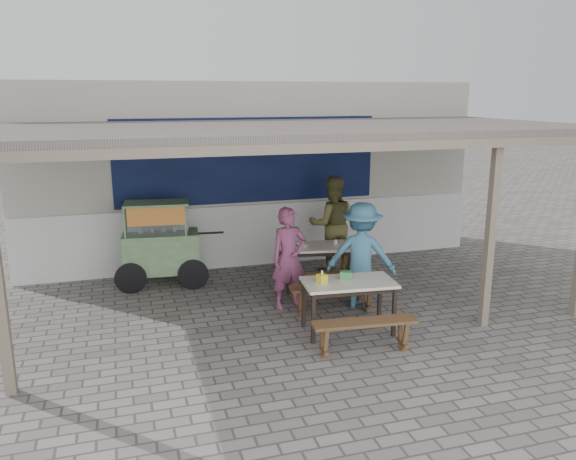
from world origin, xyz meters
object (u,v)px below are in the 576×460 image
Objects in this scene: condiment_jar at (336,242)px; condiment_bowl at (302,245)px; table_right at (349,287)px; patron_wall_side at (332,224)px; bench_left_street at (327,280)px; bench_left_wall at (314,258)px; bench_right_street at (364,329)px; patron_street_side at (289,258)px; bench_right_wall at (334,292)px; tissue_box at (322,278)px; patron_right_table at (361,255)px; donation_box at (346,275)px; vendor_cart at (160,241)px; table_left at (320,250)px.

condiment_jar is 0.60m from condiment_bowl.
table_right is 0.73× the size of patron_wall_side.
bench_left_street is 1.00× the size of bench_left_wall.
bench_left_wall is 3.25m from bench_right_street.
patron_street_side is at bearing 109.05° from bench_right_street.
bench_right_wall is 11.65× the size of tissue_box.
patron_wall_side is at bearing 73.21° from condiment_jar.
bench_right_street is 3.54m from patron_wall_side.
patron_street_side is 0.96× the size of patron_right_table.
bench_right_street is 1.96m from patron_street_side.
donation_box reaches higher than condiment_bowl.
patron_right_table is at bearing -88.70° from condiment_jar.
bench_left_street is 1.29m from bench_left_wall.
vendor_cart is at bearing 135.53° from table_right.
tissue_box is (-0.45, -0.65, 0.48)m from bench_right_wall.
patron_wall_side is at bearing 79.08° from table_right.
patron_right_table is (2.92, -1.93, 0.03)m from vendor_cart.
condiment_bowl is (-0.60, 0.01, -0.01)m from condiment_jar.
patron_street_side reaches higher than condiment_bowl.
condiment_bowl is at bearing -115.05° from bench_left_wall.
condiment_bowl is (-0.12, 1.20, 0.44)m from bench_right_wall.
patron_street_side reaches higher than bench_right_street.
bench_left_street is at bearing -26.09° from vendor_cart.
patron_street_side is at bearing -127.32° from table_left.
patron_street_side reaches higher than table_right.
condiment_jar reaches higher than bench_left_wall.
vendor_cart is (-2.41, 2.10, 0.47)m from bench_right_wall.
bench_right_wall is 1.37m from condiment_jar.
patron_wall_side is 15.21× the size of tissue_box.
condiment_bowl is (-0.05, 1.81, -0.03)m from donation_box.
vendor_cart is at bearing 125.59° from tissue_box.
patron_right_table is (0.64, 1.57, 0.50)m from bench_right_street.
vendor_cart is 3.38m from tissue_box.
bench_left_street is at bearing 88.16° from table_right.
bench_right_street is at bearing -85.27° from patron_street_side.
patron_right_table is at bearing 93.01° from patron_wall_side.
condiment_jar is at bearing 83.05° from patron_wall_side.
patron_wall_side is (0.79, 2.69, 0.24)m from table_right.
bench_left_street is 1.96m from bench_right_street.
tissue_box is at bearing -91.88° from patron_street_side.
tissue_box is at bearing -173.29° from donation_box.
condiment_bowl is at bearing 79.92° from tissue_box.
vendor_cart is 3.58m from donation_box.
bench_left_wall is at bearing 90.00° from table_left.
bench_left_street is 0.88m from condiment_jar.
patron_wall_side is (0.73, 1.99, 0.57)m from bench_right_wall.
bench_left_wall is at bearing 54.87° from condiment_bowl.
bench_left_wall is 1.85m from bench_right_wall.
patron_street_side is at bearing -36.16° from vendor_cart.
bench_right_street is 11.65× the size of tissue_box.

